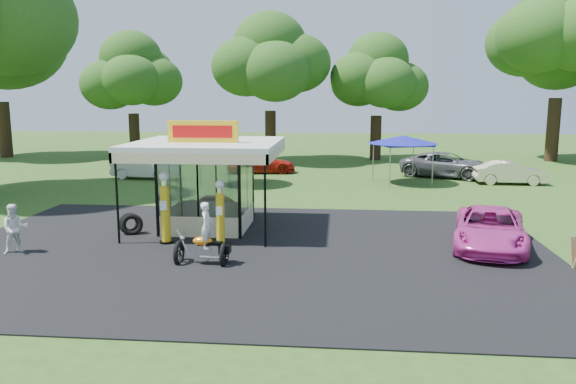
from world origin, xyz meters
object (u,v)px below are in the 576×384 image
(pink_sedan, at_px, (490,229))
(bg_car_b, at_px, (261,163))
(gas_station_kiosk, at_px, (208,183))
(bg_car_e, at_px, (510,173))
(gas_pump_left, at_px, (165,210))
(tent_west, at_px, (233,139))
(motorcycle, at_px, (205,240))
(spectator_west, at_px, (15,229))
(gas_pump_right, at_px, (220,215))
(kiosk_car, at_px, (220,205))
(bg_car_d, at_px, (446,165))
(bg_car_a, at_px, (146,168))
(tent_east, at_px, (403,140))

(pink_sedan, relative_size, bg_car_b, 1.08)
(gas_station_kiosk, xyz_separation_m, bg_car_e, (14.81, 12.35, -1.12))
(gas_pump_left, bearing_deg, gas_station_kiosk, 68.05)
(bg_car_b, bearing_deg, tent_west, 162.28)
(motorcycle, bearing_deg, spectator_west, 176.59)
(gas_pump_right, relative_size, bg_car_b, 0.51)
(kiosk_car, distance_m, bg_car_d, 17.18)
(gas_pump_left, height_order, spectator_west, gas_pump_left)
(gas_pump_right, height_order, tent_west, tent_west)
(kiosk_car, xyz_separation_m, bg_car_e, (14.81, 10.14, 0.18))
(bg_car_b, bearing_deg, motorcycle, 175.83)
(spectator_west, height_order, bg_car_d, spectator_west)
(gas_pump_left, bearing_deg, motorcycle, -49.27)
(gas_pump_left, bearing_deg, bg_car_b, 87.53)
(motorcycle, height_order, bg_car_d, motorcycle)
(gas_station_kiosk, height_order, bg_car_a, gas_station_kiosk)
(pink_sedan, xyz_separation_m, bg_car_e, (4.74, 14.24, -0.02))
(motorcycle, bearing_deg, bg_car_d, 63.31)
(bg_car_b, relative_size, bg_car_e, 1.13)
(bg_car_a, bearing_deg, spectator_west, -168.63)
(gas_pump_right, xyz_separation_m, bg_car_e, (13.81, 14.76, -0.43))
(kiosk_car, height_order, bg_car_a, bg_car_a)
(gas_pump_left, height_order, bg_car_d, gas_pump_left)
(gas_station_kiosk, height_order, motorcycle, gas_station_kiosk)
(gas_station_kiosk, bearing_deg, motorcycle, -77.94)
(motorcycle, height_order, bg_car_e, motorcycle)
(kiosk_car, relative_size, tent_west, 0.69)
(tent_west, xyz_separation_m, tent_east, (9.69, 1.36, -0.06))
(kiosk_car, relative_size, bg_car_a, 0.68)
(gas_pump_left, height_order, motorcycle, gas_pump_left)
(spectator_west, distance_m, tent_east, 21.39)
(motorcycle, relative_size, bg_car_d, 0.36)
(pink_sedan, bearing_deg, tent_east, 108.90)
(bg_car_d, bearing_deg, gas_pump_left, 167.20)
(motorcycle, distance_m, pink_sedan, 9.47)
(gas_station_kiosk, relative_size, pink_sedan, 1.11)
(gas_pump_left, bearing_deg, gas_pump_right, -2.34)
(motorcycle, height_order, pink_sedan, motorcycle)
(bg_car_a, xyz_separation_m, bg_car_b, (6.69, 3.19, -0.02))
(kiosk_car, height_order, pink_sedan, pink_sedan)
(gas_station_kiosk, relative_size, gas_pump_right, 2.36)
(gas_pump_left, relative_size, tent_east, 0.64)
(pink_sedan, bearing_deg, motorcycle, -150.61)
(bg_car_b, distance_m, bg_car_d, 11.85)
(spectator_west, bearing_deg, bg_car_e, 2.97)
(bg_car_d, bearing_deg, bg_car_e, -104.58)
(gas_pump_right, xyz_separation_m, spectator_west, (-6.45, -1.52, -0.27))
(kiosk_car, xyz_separation_m, bg_car_a, (-6.86, 10.26, 0.20))
(gas_station_kiosk, distance_m, gas_pump_left, 2.58)
(bg_car_e, bearing_deg, bg_car_b, 78.56)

